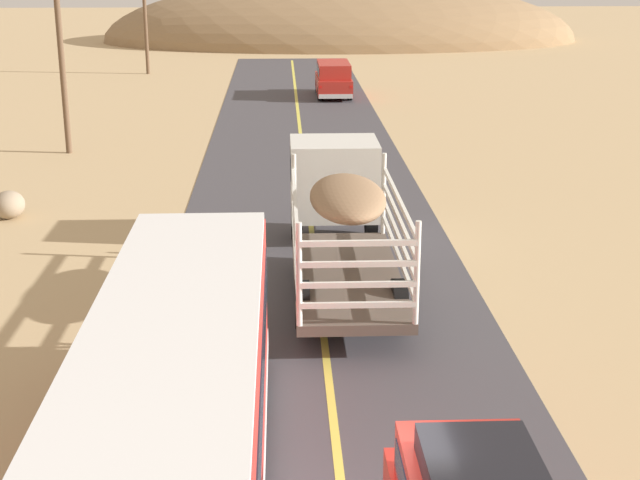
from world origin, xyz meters
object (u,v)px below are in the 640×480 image
bus (180,396)px  boulder_near_shoulder (9,205)px  power_pole_far (145,15)px  livestock_truck (339,199)px  car_far (334,78)px  power_pole_mid (60,39)px

bus → boulder_near_shoulder: 17.44m
power_pole_far → bus: bearing=-81.8°
livestock_truck → car_far: bearing=87.0°
bus → power_pole_mid: power_pole_mid is taller
livestock_truck → bus: (-3.10, -11.19, -0.04)m
livestock_truck → power_pole_mid: 17.93m
bus → power_pole_mid: (-7.22, 25.57, 2.91)m
power_pole_far → power_pole_mid: bearing=-90.0°
bus → power_pole_far: size_ratio=1.42×
car_far → boulder_near_shoulder: size_ratio=4.00×
power_pole_mid → power_pole_far: bearing=90.0°
car_far → power_pole_far: size_ratio=0.65×
bus → power_pole_mid: 26.73m
livestock_truck → boulder_near_shoulder: livestock_truck is taller
power_pole_mid → boulder_near_shoulder: (0.19, -9.67, -4.22)m
car_far → bus: bearing=-96.5°
livestock_truck → power_pole_far: power_pole_far is taller
bus → livestock_truck: bearing=74.5°
livestock_truck → power_pole_mid: (-10.32, 14.38, 2.86)m
livestock_truck → car_far: 28.79m
livestock_truck → power_pole_far: (-10.32, 39.06, 2.02)m
power_pole_mid → boulder_near_shoulder: bearing=-88.9°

